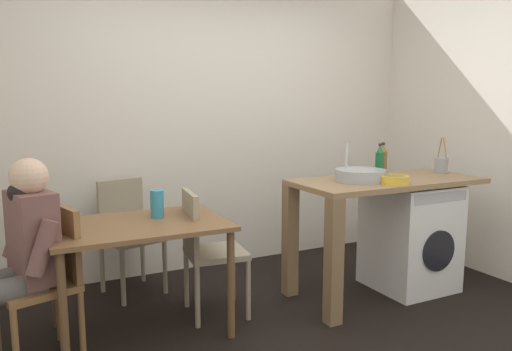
# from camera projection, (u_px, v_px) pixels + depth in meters

# --- Properties ---
(ground_plane) EXTENTS (5.46, 5.46, 0.00)m
(ground_plane) POSITION_uv_depth(u_px,v_px,m) (310.00, 343.00, 3.03)
(ground_plane) COLOR black
(wall_back) EXTENTS (4.60, 0.10, 2.70)m
(wall_back) POSITION_uv_depth(u_px,v_px,m) (208.00, 121.00, 4.39)
(wall_back) COLOR silver
(wall_back) RESTS_ON ground_plane
(dining_table) EXTENTS (1.10, 0.76, 0.74)m
(dining_table) POSITION_uv_depth(u_px,v_px,m) (139.00, 237.00, 3.10)
(dining_table) COLOR brown
(dining_table) RESTS_ON ground_plane
(chair_person_seat) EXTENTS (0.50, 0.50, 0.90)m
(chair_person_seat) POSITION_uv_depth(u_px,v_px,m) (49.00, 275.00, 2.81)
(chair_person_seat) COLOR olive
(chair_person_seat) RESTS_ON ground_plane
(chair_opposite) EXTENTS (0.44, 0.44, 0.90)m
(chair_opposite) POSITION_uv_depth(u_px,v_px,m) (206.00, 246.00, 3.38)
(chair_opposite) COLOR gray
(chair_opposite) RESTS_ON ground_plane
(chair_spare_by_wall) EXTENTS (0.49, 0.49, 0.90)m
(chair_spare_by_wall) POSITION_uv_depth(u_px,v_px,m) (128.00, 229.00, 3.84)
(chair_spare_by_wall) COLOR gray
(chair_spare_by_wall) RESTS_ON ground_plane
(seated_person) EXTENTS (0.55, 0.54, 1.20)m
(seated_person) POSITION_uv_depth(u_px,v_px,m) (18.00, 253.00, 2.68)
(seated_person) COLOR #595651
(seated_person) RESTS_ON ground_plane
(kitchen_counter) EXTENTS (1.50, 0.68, 0.92)m
(kitchen_counter) POSITION_uv_depth(u_px,v_px,m) (365.00, 201.00, 3.68)
(kitchen_counter) COLOR olive
(kitchen_counter) RESTS_ON ground_plane
(washing_machine) EXTENTS (0.60, 0.61, 0.86)m
(washing_machine) POSITION_uv_depth(u_px,v_px,m) (410.00, 236.00, 3.93)
(washing_machine) COLOR white
(washing_machine) RESTS_ON ground_plane
(sink_basin) EXTENTS (0.38, 0.38, 0.09)m
(sink_basin) POSITION_uv_depth(u_px,v_px,m) (361.00, 175.00, 3.62)
(sink_basin) COLOR #9EA0A5
(sink_basin) RESTS_ON kitchen_counter
(tap) EXTENTS (0.02, 0.02, 0.28)m
(tap) POSITION_uv_depth(u_px,v_px,m) (346.00, 160.00, 3.77)
(tap) COLOR #B2B2B7
(tap) RESTS_ON kitchen_counter
(bottle_tall_green) EXTENTS (0.07, 0.07, 0.27)m
(bottle_tall_green) POSITION_uv_depth(u_px,v_px,m) (380.00, 161.00, 3.87)
(bottle_tall_green) COLOR #19592D
(bottle_tall_green) RESTS_ON kitchen_counter
(bottle_squat_brown) EXTENTS (0.07, 0.07, 0.26)m
(bottle_squat_brown) POSITION_uv_depth(u_px,v_px,m) (383.00, 160.00, 3.98)
(bottle_squat_brown) COLOR brown
(bottle_squat_brown) RESTS_ON kitchen_counter
(mixing_bowl) EXTENTS (0.22, 0.22, 0.06)m
(mixing_bowl) POSITION_uv_depth(u_px,v_px,m) (394.00, 179.00, 3.51)
(mixing_bowl) COLOR gold
(mixing_bowl) RESTS_ON kitchen_counter
(utensil_crock) EXTENTS (0.11, 0.11, 0.30)m
(utensil_crock) POSITION_uv_depth(u_px,v_px,m) (441.00, 165.00, 4.06)
(utensil_crock) COLOR gray
(utensil_crock) RESTS_ON kitchen_counter
(vase) EXTENTS (0.09, 0.09, 0.19)m
(vase) POSITION_uv_depth(u_px,v_px,m) (157.00, 204.00, 3.23)
(vase) COLOR teal
(vase) RESTS_ON dining_table
(scissors) EXTENTS (0.15, 0.06, 0.01)m
(scissors) POSITION_uv_depth(u_px,v_px,m) (391.00, 181.00, 3.64)
(scissors) COLOR #B2B2B7
(scissors) RESTS_ON kitchen_counter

